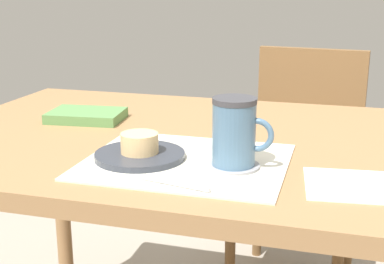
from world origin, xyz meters
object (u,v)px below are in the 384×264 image
Objects in this scene: dining_table at (219,169)px; wooden_chair at (301,158)px; small_book at (87,116)px; coffee_mug at (235,132)px; pastry_plate at (140,155)px; pastry at (140,143)px.

dining_table is 0.76m from wooden_chair.
dining_table is 7.46× the size of small_book.
wooden_chair is 4.68× the size of small_book.
small_book is (-0.49, -0.66, 0.28)m from wooden_chair.
coffee_mug is (-0.06, -0.91, 0.34)m from wooden_chair.
pastry reaches higher than pastry_plate.
pastry_plate is 0.20m from coffee_mug.
coffee_mug reaches higher than small_book.
pastry_plate is (-0.12, -0.19, 0.08)m from dining_table.
coffee_mug is at bearing 0.20° from pastry_plate.
dining_table is 0.37m from small_book.
pastry_plate is at bearing -179.80° from coffee_mug.
coffee_mug is 0.50m from small_book.
pastry is 0.58× the size of coffee_mug.
small_book is at bearing 59.71° from wooden_chair.
coffee_mug is at bearing -69.41° from dining_table.
pastry_plate is 1.40× the size of coffee_mug.
wooden_chair reaches higher than pastry.
pastry_plate is at bearing -52.50° from small_book.
wooden_chair is 0.98m from coffee_mug.
wooden_chair is 6.69× the size of coffee_mug.
pastry is at bearing -121.04° from dining_table.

